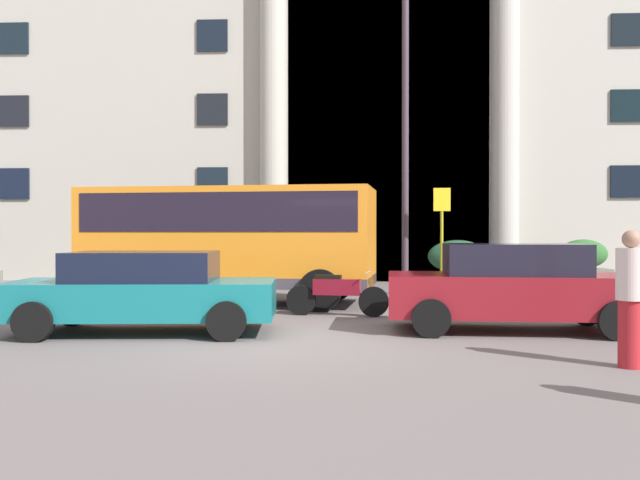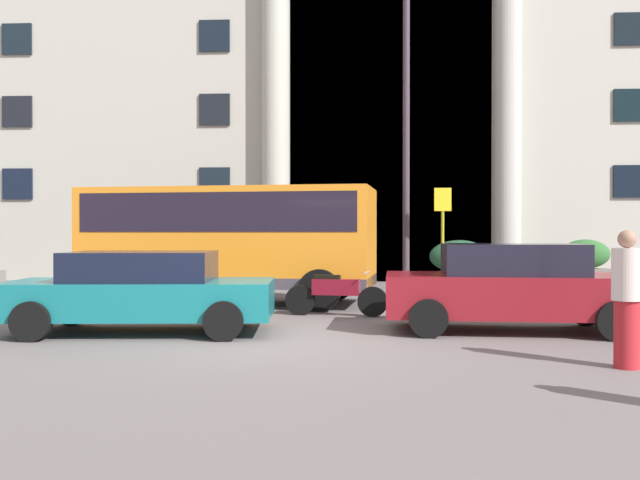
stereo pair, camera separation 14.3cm
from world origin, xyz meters
TOP-DOWN VIEW (x-y plane):
  - ground_plane at (0.00, 0.00)m, footprint 80.00×64.00m
  - office_building_facade at (0.01, 17.47)m, footprint 43.64×9.71m
  - orange_minibus at (-1.53, 5.50)m, footprint 6.88×3.28m
  - bus_stop_sign at (3.65, 7.60)m, footprint 0.44×0.08m
  - hedge_planter_entrance_right at (8.16, 10.27)m, footprint 1.50×0.90m
  - hedge_planter_far_west at (-5.54, 10.53)m, footprint 1.51×0.95m
  - hedge_planter_west at (4.50, 10.51)m, footprint 1.86×0.82m
  - parked_hatchback_near at (-2.14, 0.85)m, footprint 4.45×2.27m
  - parked_sedan_far at (4.05, 1.35)m, footprint 4.29×2.14m
  - motorcycle_near_kerb at (0.97, 3.33)m, footprint 2.07×0.60m
  - pedestrian_woman_dark_dress at (4.76, -1.75)m, footprint 0.36×0.36m
  - lamppost_plaza_centre at (2.75, 8.20)m, footprint 0.40×0.40m

SIDE VIEW (x-z plane):
  - ground_plane at x=0.00m, z-range -0.12..0.00m
  - motorcycle_near_kerb at x=0.97m, z-range 0.01..0.91m
  - hedge_planter_far_west at x=-5.54m, z-range -0.02..1.42m
  - hedge_planter_west at x=4.50m, z-range -0.02..1.42m
  - parked_hatchback_near at x=-2.14m, z-range 0.02..1.38m
  - hedge_planter_entrance_right at x=8.16m, z-range -0.03..1.44m
  - parked_sedan_far at x=4.05m, z-range 0.01..1.50m
  - pedestrian_woman_dark_dress at x=4.76m, z-range 0.01..1.71m
  - orange_minibus at x=-1.53m, z-range 0.27..2.96m
  - bus_stop_sign at x=3.65m, z-range 0.33..3.16m
  - lamppost_plaza_centre at x=2.75m, z-range 0.64..9.22m
  - office_building_facade at x=0.01m, z-range 0.00..15.33m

